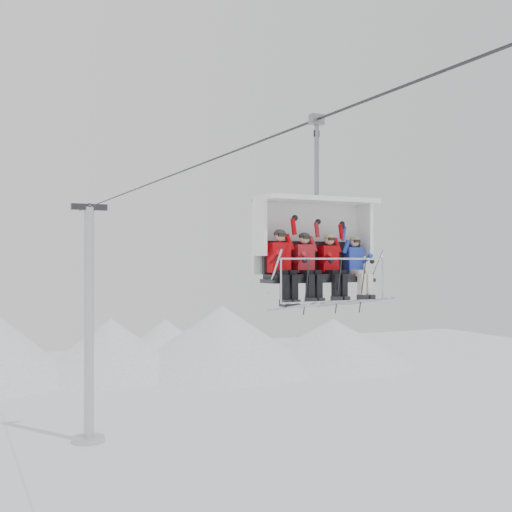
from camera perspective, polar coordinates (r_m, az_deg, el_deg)
name	(u,v)px	position (r m, az deg, el deg)	size (l,w,h in m)	color
ridgeline	(23,349)	(57.61, -19.98, -7.78)	(72.00, 21.00, 7.00)	white
lift_tower_right	(89,340)	(37.75, -14.63, -7.22)	(2.00, 1.80, 13.48)	#B9BCC1
haul_cable	(256,143)	(16.68, 0.00, 10.02)	(0.06, 0.06, 50.00)	#2D2C31
chairlift_carrier	(313,240)	(13.87, 5.13, 1.46)	(2.66, 1.17, 3.98)	black
skier_far_left	(282,263)	(13.13, 2.28, -0.66)	(0.42, 1.69, 1.68)	red
skier_center_left	(306,264)	(13.40, 4.50, -0.75)	(0.40, 1.69, 1.60)	#AC1A22
skier_center_right	(331,265)	(13.72, 6.72, -0.79)	(0.39, 1.69, 1.56)	#B0050B
skier_far_right	(357,266)	(14.07, 8.96, -0.86)	(0.37, 1.69, 1.50)	#233DAF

